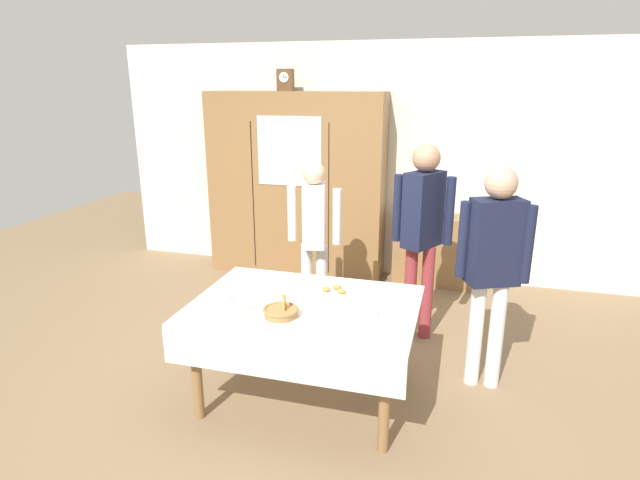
% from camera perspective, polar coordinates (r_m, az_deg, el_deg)
% --- Properties ---
extents(ground_plane, '(12.00, 12.00, 0.00)m').
position_cam_1_polar(ground_plane, '(4.19, -0.77, -15.47)').
color(ground_plane, '#846B4C').
rests_on(ground_plane, ground).
extents(back_wall, '(6.40, 0.10, 2.70)m').
position_cam_1_polar(back_wall, '(6.19, 6.21, 8.52)').
color(back_wall, silver).
rests_on(back_wall, ground).
extents(dining_table, '(1.57, 1.13, 0.76)m').
position_cam_1_polar(dining_table, '(3.68, -1.86, -8.64)').
color(dining_table, olive).
rests_on(dining_table, ground).
extents(wall_cabinet, '(2.09, 0.46, 2.16)m').
position_cam_1_polar(wall_cabinet, '(6.17, -2.65, 6.02)').
color(wall_cabinet, olive).
rests_on(wall_cabinet, ground).
extents(mantel_clock, '(0.18, 0.11, 0.24)m').
position_cam_1_polar(mantel_clock, '(6.09, -3.83, 17.20)').
color(mantel_clock, brown).
rests_on(mantel_clock, wall_cabinet).
extents(bookshelf_low, '(0.91, 0.35, 0.81)m').
position_cam_1_polar(bookshelf_low, '(6.09, 12.48, -1.08)').
color(bookshelf_low, olive).
rests_on(bookshelf_low, ground).
extents(book_stack, '(0.17, 0.23, 0.13)m').
position_cam_1_polar(book_stack, '(5.96, 12.76, 3.21)').
color(book_stack, '#664C7A').
rests_on(book_stack, bookshelf_low).
extents(tea_cup_front_edge, '(0.13, 0.13, 0.06)m').
position_cam_1_polar(tea_cup_front_edge, '(3.58, -8.46, -7.35)').
color(tea_cup_front_edge, white).
rests_on(tea_cup_front_edge, dining_table).
extents(tea_cup_far_right, '(0.13, 0.13, 0.06)m').
position_cam_1_polar(tea_cup_far_right, '(3.60, 2.19, -7.01)').
color(tea_cup_far_right, silver).
rests_on(tea_cup_far_right, dining_table).
extents(tea_cup_back_edge, '(0.13, 0.13, 0.06)m').
position_cam_1_polar(tea_cup_back_edge, '(3.98, -1.45, -4.56)').
color(tea_cup_back_edge, white).
rests_on(tea_cup_back_edge, dining_table).
extents(tea_cup_center, '(0.13, 0.13, 0.06)m').
position_cam_1_polar(tea_cup_center, '(3.43, 0.61, -8.29)').
color(tea_cup_center, silver).
rests_on(tea_cup_center, dining_table).
extents(tea_cup_far_left, '(0.13, 0.13, 0.06)m').
position_cam_1_polar(tea_cup_far_left, '(3.46, 5.77, -8.07)').
color(tea_cup_far_left, white).
rests_on(tea_cup_far_left, dining_table).
extents(tea_cup_mid_left, '(0.13, 0.13, 0.06)m').
position_cam_1_polar(tea_cup_mid_left, '(3.73, -10.60, -6.36)').
color(tea_cup_mid_left, silver).
rests_on(tea_cup_mid_left, dining_table).
extents(bread_basket, '(0.24, 0.24, 0.16)m').
position_cam_1_polar(bread_basket, '(3.47, -4.34, -7.86)').
color(bread_basket, '#9E7542').
rests_on(bread_basket, dining_table).
extents(pastry_plate, '(0.28, 0.28, 0.05)m').
position_cam_1_polar(pastry_plate, '(3.83, 1.56, -5.72)').
color(pastry_plate, white).
rests_on(pastry_plate, dining_table).
extents(spoon_far_left, '(0.12, 0.02, 0.01)m').
position_cam_1_polar(spoon_far_left, '(3.94, -7.61, -5.32)').
color(spoon_far_left, silver).
rests_on(spoon_far_left, dining_table).
extents(spoon_center, '(0.12, 0.02, 0.01)m').
position_cam_1_polar(spoon_center, '(3.54, -12.44, -8.27)').
color(spoon_center, silver).
rests_on(spoon_center, dining_table).
extents(spoon_back_edge, '(0.12, 0.02, 0.01)m').
position_cam_1_polar(spoon_back_edge, '(3.86, -2.62, -5.66)').
color(spoon_back_edge, silver).
rests_on(spoon_back_edge, dining_table).
extents(person_by_cabinet, '(0.52, 0.40, 1.56)m').
position_cam_1_polar(person_by_cabinet, '(4.86, -0.65, 1.40)').
color(person_by_cabinet, silver).
rests_on(person_by_cabinet, ground).
extents(person_behind_table_left, '(0.52, 0.41, 1.76)m').
position_cam_1_polar(person_behind_table_left, '(4.57, 11.23, 1.90)').
color(person_behind_table_left, '#933338').
rests_on(person_behind_table_left, ground).
extents(person_beside_shelf, '(0.52, 0.33, 1.70)m').
position_cam_1_polar(person_beside_shelf, '(3.94, 18.58, -1.85)').
color(person_beside_shelf, silver).
rests_on(person_beside_shelf, ground).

